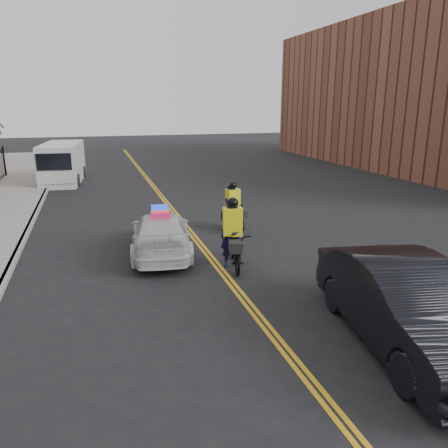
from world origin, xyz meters
The scene contains 10 objects.
ground centered at (0.00, 0.00, 0.00)m, with size 120.00×120.00×0.00m, color black.
center_line_left centered at (-0.08, 8.00, 0.01)m, with size 0.10×60.00×0.01m, color gold.
center_line_right centered at (0.08, 8.00, 0.01)m, with size 0.10×60.00×0.01m, color gold.
curb centered at (-6.00, 8.00, 0.07)m, with size 0.20×60.00×0.15m, color gray.
building_across centered at (22.00, 18.00, 5.50)m, with size 12.00×30.00×11.00m, color brown.
police_cruiser centered at (-1.44, 3.15, 0.68)m, with size 2.49×4.85×1.51m.
dark_sedan centered at (2.40, -3.98, 0.89)m, with size 1.88×5.39×1.77m, color black.
cargo_van centered at (-5.22, 18.46, 1.18)m, with size 2.65×5.95×2.42m.
cyclist_near centered at (0.42, 1.25, 0.75)m, with size 1.20×2.31×2.16m.
cyclist_far centered at (1.68, 5.11, 0.75)m, with size 0.96×1.95×1.91m.
Camera 1 is at (-3.43, -10.58, 4.79)m, focal length 35.00 mm.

